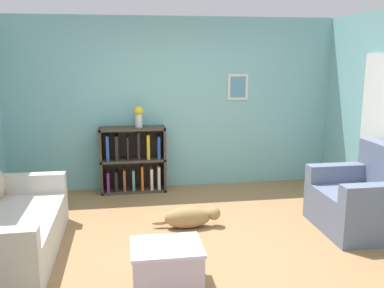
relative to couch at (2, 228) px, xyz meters
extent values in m
plane|color=#997047|center=(2.02, -0.07, -0.30)|extent=(14.00, 14.00, 0.00)
cube|color=#7AB7BC|center=(2.02, 2.18, 1.00)|extent=(5.60, 0.10, 2.60)
cube|color=silver|center=(3.02, 2.11, 1.25)|extent=(0.32, 0.02, 0.40)
cube|color=#568EAD|center=(3.02, 2.10, 1.25)|extent=(0.24, 0.01, 0.32)
cube|color=white|center=(4.51, 0.63, 0.73)|extent=(0.02, 0.84, 2.05)
cube|color=beige|center=(0.07, 0.00, -0.10)|extent=(0.93, 1.87, 0.40)
cube|color=beige|center=(0.07, 0.85, 0.22)|extent=(0.93, 0.16, 0.23)
cube|color=#42382D|center=(0.91, 1.95, 0.19)|extent=(0.04, 0.32, 0.99)
cube|color=#42382D|center=(1.84, 1.95, 0.19)|extent=(0.04, 0.32, 0.99)
cube|color=#42382D|center=(1.38, 2.10, 0.19)|extent=(0.97, 0.02, 0.99)
cube|color=#42382D|center=(1.38, 1.95, -0.28)|extent=(0.97, 0.32, 0.04)
cube|color=#42382D|center=(1.38, 1.95, 0.19)|extent=(0.97, 0.32, 0.04)
cube|color=#42382D|center=(1.38, 1.95, 0.67)|extent=(0.97, 0.32, 0.04)
cube|color=#7A2D84|center=(1.00, 1.94, -0.13)|extent=(0.04, 0.24, 0.31)
cube|color=#234C9E|center=(1.01, 1.94, 0.40)|extent=(0.04, 0.24, 0.37)
cube|color=black|center=(1.12, 1.94, -0.13)|extent=(0.04, 0.24, 0.31)
cube|color=black|center=(1.14, 1.94, 0.39)|extent=(0.05, 0.24, 0.37)
cube|color=brown|center=(1.24, 1.94, -0.11)|extent=(0.04, 0.24, 0.34)
cube|color=black|center=(1.30, 1.94, 0.38)|extent=(0.03, 0.24, 0.34)
cube|color=#60939E|center=(1.37, 1.94, -0.12)|extent=(0.04, 0.24, 0.32)
cube|color=black|center=(1.46, 1.94, 0.42)|extent=(0.04, 0.24, 0.41)
cube|color=orange|center=(1.50, 1.94, -0.09)|extent=(0.03, 0.24, 0.39)
cube|color=gold|center=(1.60, 1.94, 0.39)|extent=(0.04, 0.24, 0.37)
cube|color=silver|center=(1.64, 1.94, -0.11)|extent=(0.04, 0.24, 0.34)
cube|color=#234C9E|center=(1.76, 1.94, 0.38)|extent=(0.04, 0.24, 0.34)
cube|color=silver|center=(1.75, 1.94, -0.10)|extent=(0.04, 0.24, 0.37)
cube|color=slate|center=(3.96, 0.07, -0.06)|extent=(0.89, 1.04, 0.47)
cube|color=slate|center=(3.96, -0.36, 0.28)|extent=(0.89, 0.18, 0.22)
cube|color=slate|center=(3.96, 0.50, 0.28)|extent=(0.89, 0.18, 0.22)
cube|color=#BCB2D1|center=(1.60, -0.85, -0.10)|extent=(0.61, 0.48, 0.40)
cube|color=silver|center=(1.60, -0.85, 0.08)|extent=(0.63, 0.51, 0.03)
ellipsoid|color=#9E7A4C|center=(1.98, 0.43, -0.17)|extent=(0.56, 0.23, 0.26)
sphere|color=#9E7A4C|center=(2.30, 0.43, -0.14)|extent=(0.16, 0.16, 0.16)
ellipsoid|color=#9E7A4C|center=(1.65, 0.47, -0.23)|extent=(0.20, 0.05, 0.05)
cylinder|color=silver|center=(1.47, 1.95, 0.78)|extent=(0.10, 0.10, 0.19)
sphere|color=yellow|center=(1.47, 1.95, 0.93)|extent=(0.14, 0.14, 0.14)
camera|label=1|loc=(1.28, -4.35, 1.75)|focal=40.00mm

